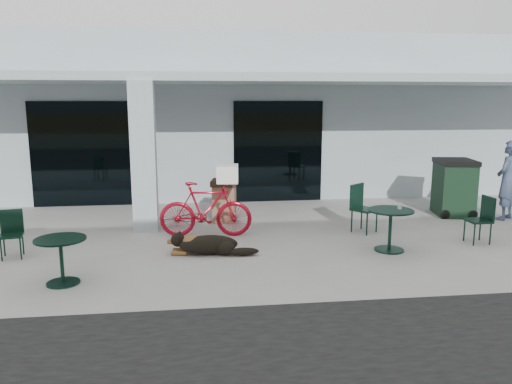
{
  "coord_description": "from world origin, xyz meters",
  "views": [
    {
      "loc": [
        -0.47,
        -8.27,
        2.74
      ],
      "look_at": [
        0.7,
        1.03,
        1.0
      ],
      "focal_mm": 35.0,
      "sensor_mm": 36.0,
      "label": 1
    }
  ],
  "objects": [
    {
      "name": "overhang",
      "position": [
        0.0,
        3.6,
        3.21
      ],
      "size": [
        22.0,
        2.8,
        0.18
      ],
      "primitive_type": "cube",
      "color": "#AABBC0",
      "rests_on": "column"
    },
    {
      "name": "cafe_chair_near",
      "position": [
        -3.66,
        0.61,
        0.42
      ],
      "size": [
        0.45,
        0.48,
        0.84
      ],
      "primitive_type": null,
      "rotation": [
        0.0,
        0.0,
        0.18
      ],
      "color": "black",
      "rests_on": "ground"
    },
    {
      "name": "laundry_basket",
      "position": [
        0.2,
        1.55,
        1.29
      ],
      "size": [
        0.47,
        0.6,
        0.33
      ],
      "primitive_type": "cube",
      "rotation": [
        0.0,
        0.0,
        1.47
      ],
      "color": "white",
      "rests_on": "bicycle"
    },
    {
      "name": "cafe_chair_far_a",
      "position": [
        3.04,
        1.5,
        0.5
      ],
      "size": [
        0.66,
        0.67,
        1.01
      ],
      "primitive_type": null,
      "rotation": [
        0.0,
        0.0,
        0.67
      ],
      "color": "black",
      "rests_on": "ground"
    },
    {
      "name": "column",
      "position": [
        -1.5,
        2.3,
        1.56
      ],
      "size": [
        0.5,
        0.5,
        3.12
      ],
      "primitive_type": "cube",
      "color": "#AABBC0",
      "rests_on": "ground"
    },
    {
      "name": "ground",
      "position": [
        0.0,
        0.0,
        0.0
      ],
      "size": [
        80.0,
        80.0,
        0.0
      ],
      "primitive_type": "plane",
      "color": "#AEABA4",
      "rests_on": "ground"
    },
    {
      "name": "person",
      "position": [
        6.66,
        2.2,
        0.92
      ],
      "size": [
        0.8,
        0.75,
        1.83
      ],
      "primitive_type": "imported",
      "rotation": [
        0.0,
        0.0,
        3.78
      ],
      "color": "#3D4A67",
      "rests_on": "ground"
    },
    {
      "name": "storefront_glass_left",
      "position": [
        -3.2,
        4.98,
        1.35
      ],
      "size": [
        2.8,
        0.06,
        2.7
      ],
      "primitive_type": "cube",
      "color": "black",
      "rests_on": "ground"
    },
    {
      "name": "cup_near_dog",
      "position": [
        -0.58,
        1.0,
        0.06
      ],
      "size": [
        0.11,
        0.11,
        0.11
      ],
      "primitive_type": "cylinder",
      "rotation": [
        0.0,
        0.0,
        0.26
      ],
      "color": "white",
      "rests_on": "ground"
    },
    {
      "name": "bicycle",
      "position": [
        -0.25,
        1.59,
        0.56
      ],
      "size": [
        1.91,
        0.7,
        1.12
      ],
      "primitive_type": "imported",
      "rotation": [
        0.0,
        0.0,
        1.47
      ],
      "color": "maroon",
      "rests_on": "ground"
    },
    {
      "name": "wheeled_bin",
      "position": [
        5.7,
        2.8,
        0.67
      ],
      "size": [
        1.01,
        1.19,
        1.34
      ],
      "primitive_type": null,
      "rotation": [
        0.0,
        0.0,
        -0.19
      ],
      "color": "black",
      "rests_on": "ground"
    },
    {
      "name": "storefront_glass_right",
      "position": [
        1.8,
        4.98,
        1.35
      ],
      "size": [
        2.4,
        0.06,
        2.7
      ],
      "primitive_type": "cube",
      "color": "black",
      "rests_on": "ground"
    },
    {
      "name": "trash_receptacle",
      "position": [
        0.2,
        2.8,
        0.48
      ],
      "size": [
        0.65,
        0.65,
        0.96
      ],
      "primitive_type": null,
      "rotation": [
        0.0,
        0.0,
        -0.17
      ],
      "color": "brown",
      "rests_on": "ground"
    },
    {
      "name": "building",
      "position": [
        0.0,
        8.5,
        2.25
      ],
      "size": [
        22.0,
        7.0,
        4.5
      ],
      "primitive_type": "cube",
      "color": "#AABBC0",
      "rests_on": "ground"
    },
    {
      "name": "cafe_table_near",
      "position": [
        -2.47,
        -0.8,
        0.35
      ],
      "size": [
        0.86,
        0.86,
        0.71
      ],
      "primitive_type": null,
      "rotation": [
        0.0,
        0.0,
        -0.16
      ],
      "color": "black",
      "rests_on": "ground"
    },
    {
      "name": "cup_on_table",
      "position": [
        3.25,
        0.23,
        0.82
      ],
      "size": [
        0.1,
        0.1,
        0.1
      ],
      "primitive_type": "cylinder",
      "rotation": [
        0.0,
        0.0,
        -0.41
      ],
      "color": "white",
      "rests_on": "cafe_table_far"
    },
    {
      "name": "cafe_table_far",
      "position": [
        3.07,
        0.19,
        0.39
      ],
      "size": [
        1.08,
        1.08,
        0.77
      ],
      "primitive_type": null,
      "rotation": [
        0.0,
        0.0,
        -0.41
      ],
      "color": "black",
      "rests_on": "ground"
    },
    {
      "name": "cafe_chair_far_b",
      "position": [
        4.95,
        0.46,
        0.46
      ],
      "size": [
        0.47,
        0.43,
        0.91
      ],
      "primitive_type": null,
      "rotation": [
        0.0,
        0.0,
        -1.54
      ],
      "color": "black",
      "rests_on": "ground"
    },
    {
      "name": "dog",
      "position": [
        -0.24,
        0.38,
        0.2
      ],
      "size": [
        1.26,
        0.57,
        0.4
      ],
      "primitive_type": null,
      "rotation": [
        0.0,
        0.0,
        -0.14
      ],
      "color": "black",
      "rests_on": "ground"
    }
  ]
}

